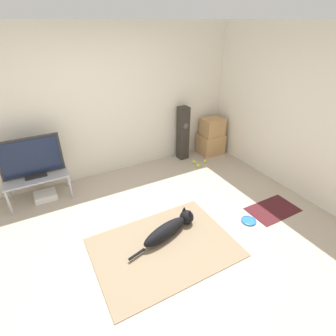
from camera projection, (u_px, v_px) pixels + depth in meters
ground_plane at (155, 242)px, 3.44m from camera, size 12.00×12.00×0.00m
wall_back at (98, 106)px, 4.41m from camera, size 8.00×0.06×2.55m
wall_right at (310, 117)px, 3.89m from camera, size 0.06×8.00×2.55m
area_rug at (164, 247)px, 3.35m from camera, size 1.76×1.28×0.01m
dog at (170, 228)px, 3.50m from camera, size 1.08×0.39×0.26m
frisbee at (249, 221)px, 3.78m from camera, size 0.22×0.22×0.03m
cardboard_box_lower at (211, 144)px, 5.64m from camera, size 0.50×0.41×0.42m
cardboard_box_upper at (212, 127)px, 5.45m from camera, size 0.44×0.36×0.35m
floor_speaker at (183, 133)px, 5.27m from camera, size 0.19×0.20×1.09m
tv_stand at (37, 179)px, 4.08m from camera, size 0.93×0.49×0.44m
tv at (31, 158)px, 3.90m from camera, size 0.88×0.20×0.63m
tennis_ball_by_boxes at (198, 165)px, 5.17m from camera, size 0.07×0.07×0.07m
tennis_ball_near_speaker at (205, 161)px, 5.32m from camera, size 0.07×0.07×0.07m
tennis_ball_loose_on_carpet at (194, 162)px, 5.30m from camera, size 0.07×0.07×0.07m
game_console at (46, 196)px, 4.25m from camera, size 0.33×0.28×0.10m
door_mat at (273, 210)px, 4.02m from camera, size 0.77×0.48×0.01m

